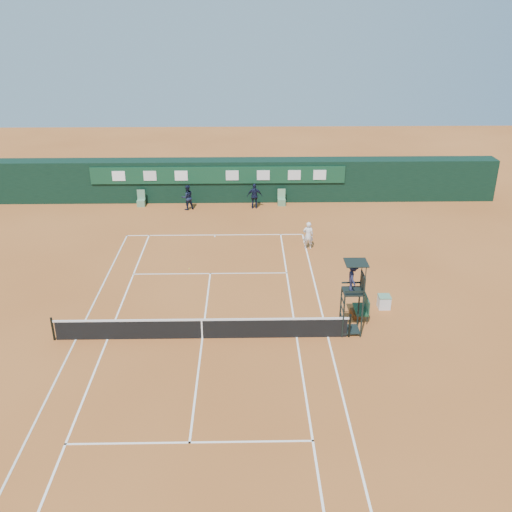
{
  "coord_description": "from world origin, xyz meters",
  "views": [
    {
      "loc": [
        1.93,
        -21.16,
        13.49
      ],
      "look_at": [
        2.45,
        6.0,
        1.2
      ],
      "focal_mm": 40.0,
      "sensor_mm": 36.0,
      "label": 1
    }
  ],
  "objects": [
    {
      "name": "player_bench",
      "position": [
        7.29,
        1.59,
        0.6
      ],
      "size": [
        0.56,
        1.2,
        1.1
      ],
      "color": "#173B21",
      "rests_on": "ground"
    },
    {
      "name": "ball_kid_right",
      "position": [
        2.57,
        16.87,
        0.9
      ],
      "size": [
        1.06,
        0.47,
        1.79
      ],
      "primitive_type": "imported",
      "rotation": [
        0.0,
        0.0,
        3.18
      ],
      "color": "black",
      "rests_on": "ground"
    },
    {
      "name": "tennis_ball",
      "position": [
        -1.18,
        6.94,
        0.03
      ],
      "size": [
        0.06,
        0.06,
        0.06
      ],
      "primitive_type": "sphere",
      "color": "#C8D030",
      "rests_on": "ground"
    },
    {
      "name": "linesman_chair_left",
      "position": [
        -5.5,
        17.48,
        0.32
      ],
      "size": [
        0.55,
        0.5,
        1.15
      ],
      "color": "#598963",
      "rests_on": "ground"
    },
    {
      "name": "ground",
      "position": [
        0.0,
        0.0,
        0.0
      ],
      "size": [
        90.0,
        90.0,
        0.0
      ],
      "primitive_type": "plane",
      "color": "#B4602A",
      "rests_on": "ground"
    },
    {
      "name": "tennis_bag",
      "position": [
        6.99,
        1.7,
        0.14
      ],
      "size": [
        0.44,
        0.8,
        0.28
      ],
      "primitive_type": "cube",
      "rotation": [
        0.0,
        0.0,
        0.15
      ],
      "color": "black",
      "rests_on": "ground"
    },
    {
      "name": "player",
      "position": [
        5.58,
        9.68,
        0.84
      ],
      "size": [
        0.64,
        0.45,
        1.67
      ],
      "primitive_type": "imported",
      "rotation": [
        0.0,
        0.0,
        3.06
      ],
      "color": "white",
      "rests_on": "ground"
    },
    {
      "name": "ball_kid_left",
      "position": [
        -2.12,
        16.7,
        0.88
      ],
      "size": [
        1.05,
        0.95,
        1.77
      ],
      "primitive_type": "imported",
      "rotation": [
        0.0,
        0.0,
        3.54
      ],
      "color": "black",
      "rests_on": "ground"
    },
    {
      "name": "back_wall",
      "position": [
        0.0,
        18.74,
        1.51
      ],
      "size": [
        40.0,
        1.65,
        3.0
      ],
      "color": "black",
      "rests_on": "ground"
    },
    {
      "name": "cooler",
      "position": [
        8.49,
        2.53,
        0.33
      ],
      "size": [
        0.57,
        0.57,
        0.65
      ],
      "color": "silver",
      "rests_on": "ground"
    },
    {
      "name": "linesman_chair_right",
      "position": [
        4.5,
        17.48,
        0.32
      ],
      "size": [
        0.55,
        0.5,
        1.15
      ],
      "color": "#57855C",
      "rests_on": "ground"
    },
    {
      "name": "tennis_net",
      "position": [
        0.0,
        0.0,
        0.51
      ],
      "size": [
        12.9,
        0.1,
        1.1
      ],
      "color": "black",
      "rests_on": "ground"
    },
    {
      "name": "court_lines",
      "position": [
        0.0,
        0.0,
        0.01
      ],
      "size": [
        11.05,
        23.85,
        0.01
      ],
      "color": "white",
      "rests_on": "ground"
    },
    {
      "name": "umpire_chair",
      "position": [
        6.49,
        0.38,
        2.46
      ],
      "size": [
        0.96,
        0.95,
        3.42
      ],
      "color": "black",
      "rests_on": "ground"
    }
  ]
}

